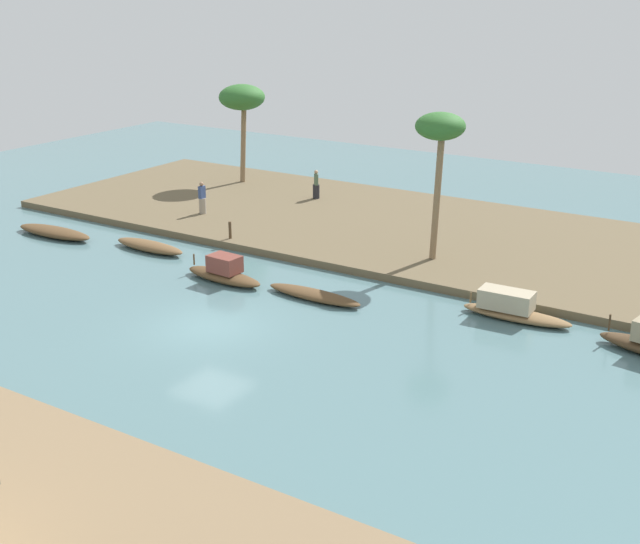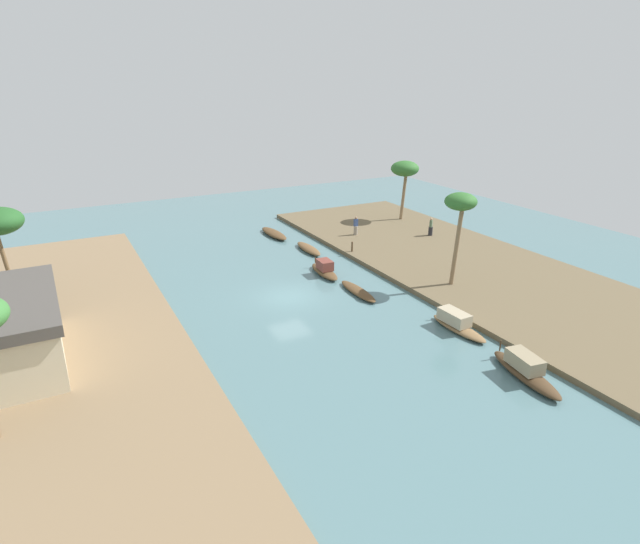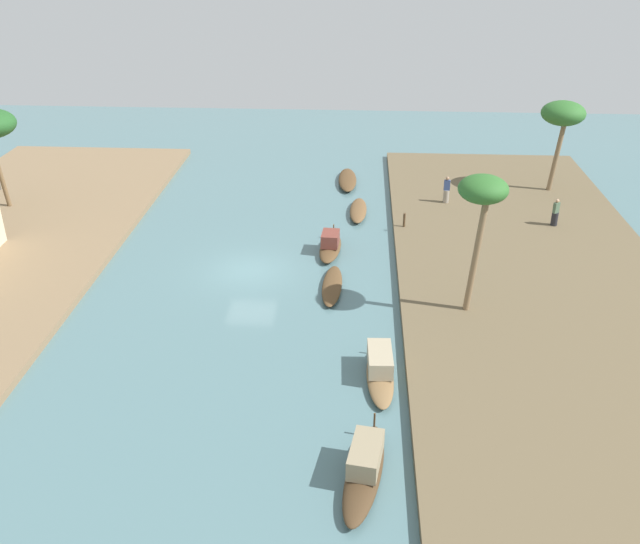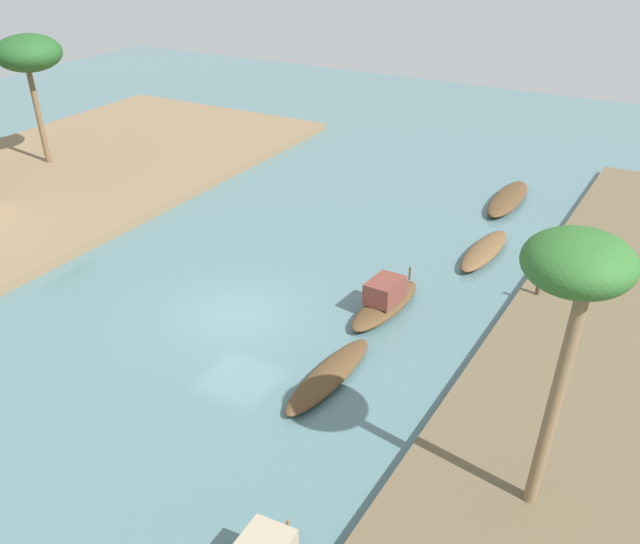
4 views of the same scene
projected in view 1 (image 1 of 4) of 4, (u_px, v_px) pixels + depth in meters
The scene contains 12 objects.
river_water at pixel (210, 326), 30.08m from camera, with size 68.00×68.00×0.00m, color slate.
riverbank_left at pixel (394, 228), 41.49m from camera, with size 39.25×13.63×0.35m, color brown.
sampan_downstream_large at pixel (54, 232), 40.62m from camera, with size 4.66×1.36×0.45m.
sampan_near_left_bank at pixel (224, 273), 34.44m from camera, with size 3.89×1.35×1.14m.
sampan_with_red_awning at pixel (150, 246), 38.47m from camera, with size 4.04×1.12×0.44m.
sampan_midstream at pixel (314, 295), 32.60m from camera, with size 4.25×1.05×0.36m.
sampan_upstream_small at pixel (512, 308), 30.60m from camera, with size 4.13×1.19×1.08m.
person_on_near_bank at pixel (316, 187), 46.24m from camera, with size 0.53×0.53×1.60m.
person_by_mooring at pixel (202, 200), 43.21m from camera, with size 0.37×0.37×1.68m.
mooring_post at pixel (230, 230), 39.06m from camera, with size 0.14×0.14×0.81m, color #4C3823.
palm_tree_left_near at pixel (440, 132), 34.67m from camera, with size 2.12×2.12×6.34m.
palm_tree_left_far at pixel (242, 99), 48.85m from camera, with size 2.72×2.72×5.79m.
Camera 1 is at (-18.20, 21.32, 11.79)m, focal length 46.66 mm.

